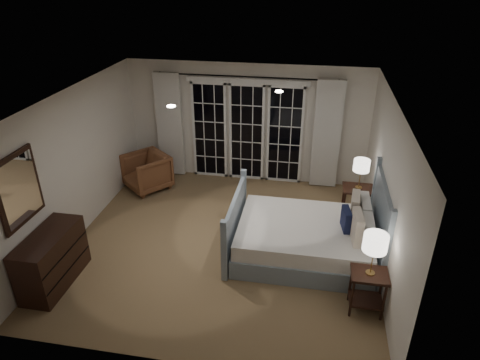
% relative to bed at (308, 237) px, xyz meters
% --- Properties ---
extents(floor, '(5.00, 5.00, 0.00)m').
position_rel_bed_xyz_m(floor, '(-1.41, 0.10, -0.34)').
color(floor, olive).
rests_on(floor, ground).
extents(ceiling, '(5.00, 5.00, 0.00)m').
position_rel_bed_xyz_m(ceiling, '(-1.41, 0.10, 2.16)').
color(ceiling, silver).
rests_on(ceiling, wall_back).
extents(wall_left, '(0.02, 5.00, 2.50)m').
position_rel_bed_xyz_m(wall_left, '(-3.91, 0.10, 0.91)').
color(wall_left, silver).
rests_on(wall_left, floor).
extents(wall_right, '(0.02, 5.00, 2.50)m').
position_rel_bed_xyz_m(wall_right, '(1.09, 0.10, 0.91)').
color(wall_right, silver).
rests_on(wall_right, floor).
extents(wall_back, '(5.00, 0.02, 2.50)m').
position_rel_bed_xyz_m(wall_back, '(-1.41, 2.60, 0.91)').
color(wall_back, silver).
rests_on(wall_back, floor).
extents(wall_front, '(5.00, 0.02, 2.50)m').
position_rel_bed_xyz_m(wall_front, '(-1.41, -2.40, 0.91)').
color(wall_front, silver).
rests_on(wall_front, floor).
extents(french_doors, '(2.50, 0.04, 2.20)m').
position_rel_bed_xyz_m(french_doors, '(-1.41, 2.56, 0.75)').
color(french_doors, black).
rests_on(french_doors, wall_back).
extents(curtain_rod, '(3.50, 0.03, 0.03)m').
position_rel_bed_xyz_m(curtain_rod, '(-1.41, 2.50, 1.91)').
color(curtain_rod, black).
rests_on(curtain_rod, wall_back).
extents(curtain_left, '(0.55, 0.10, 2.25)m').
position_rel_bed_xyz_m(curtain_left, '(-3.06, 2.48, 0.81)').
color(curtain_left, silver).
rests_on(curtain_left, curtain_rod).
extents(curtain_right, '(0.55, 0.10, 2.25)m').
position_rel_bed_xyz_m(curtain_right, '(0.24, 2.48, 0.81)').
color(curtain_right, silver).
rests_on(curtain_right, curtain_rod).
extents(downlight_a, '(0.12, 0.12, 0.01)m').
position_rel_bed_xyz_m(downlight_a, '(-0.61, 0.70, 2.15)').
color(downlight_a, white).
rests_on(downlight_a, ceiling).
extents(downlight_b, '(0.12, 0.12, 0.01)m').
position_rel_bed_xyz_m(downlight_b, '(-2.01, -0.30, 2.15)').
color(downlight_b, white).
rests_on(downlight_b, ceiling).
extents(bed, '(2.30, 1.66, 1.35)m').
position_rel_bed_xyz_m(bed, '(0.00, 0.00, 0.00)').
color(bed, gray).
rests_on(bed, floor).
extents(nightstand_left, '(0.48, 0.39, 0.63)m').
position_rel_bed_xyz_m(nightstand_left, '(0.83, -1.11, 0.08)').
color(nightstand_left, black).
rests_on(nightstand_left, floor).
extents(nightstand_right, '(0.54, 0.43, 0.70)m').
position_rel_bed_xyz_m(nightstand_right, '(0.82, 1.16, 0.13)').
color(nightstand_right, black).
rests_on(nightstand_right, floor).
extents(lamp_left, '(0.31, 0.31, 0.61)m').
position_rel_bed_xyz_m(lamp_left, '(0.83, -1.11, 0.78)').
color(lamp_left, '#B38947').
rests_on(lamp_left, nightstand_left).
extents(lamp_right, '(0.28, 0.28, 0.54)m').
position_rel_bed_xyz_m(lamp_right, '(0.82, 1.16, 0.79)').
color(lamp_right, '#B38947').
rests_on(lamp_right, nightstand_right).
extents(armchair, '(1.15, 1.15, 0.75)m').
position_rel_bed_xyz_m(armchair, '(-3.38, 1.73, 0.04)').
color(armchair, brown).
rests_on(armchair, floor).
extents(dresser, '(0.50, 1.18, 0.83)m').
position_rel_bed_xyz_m(dresser, '(-3.64, -1.33, 0.08)').
color(dresser, black).
rests_on(dresser, floor).
extents(mirror, '(0.05, 0.85, 1.00)m').
position_rel_bed_xyz_m(mirror, '(-3.88, -1.33, 1.21)').
color(mirror, black).
rests_on(mirror, wall_left).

